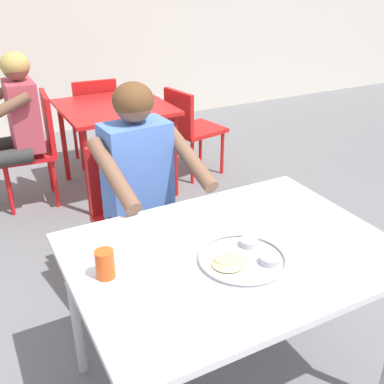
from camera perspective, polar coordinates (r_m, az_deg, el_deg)
ground_plane at (r=2.35m, az=6.06°, el=-22.11°), size 12.00×12.00×0.05m
table_foreground at (r=1.82m, az=5.07°, el=-8.94°), size 1.24×0.91×0.74m
thali_tray at (r=1.72m, az=6.45°, el=-8.23°), size 0.33×0.33×0.03m
drinking_cup at (r=1.63m, az=-10.89°, el=-8.78°), size 0.07×0.07×0.11m
chair_foreground at (r=2.61m, az=-7.75°, el=-1.80°), size 0.44×0.42×0.86m
diner_foreground at (r=2.33m, az=-5.90°, el=1.09°), size 0.52×0.57×1.24m
table_background_red at (r=3.80m, az=-9.66°, el=9.41°), size 0.84×0.86×0.73m
chair_red_left at (r=3.75m, az=-18.99°, el=5.85°), size 0.46×0.43×0.88m
chair_red_right at (r=4.05m, az=-0.26°, el=8.27°), size 0.50×0.47×0.80m
chair_red_far at (r=4.38m, az=-12.15°, el=9.50°), size 0.44×0.43×0.83m
patron_background at (r=3.62m, az=-21.78°, el=8.34°), size 0.55×0.49×1.20m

